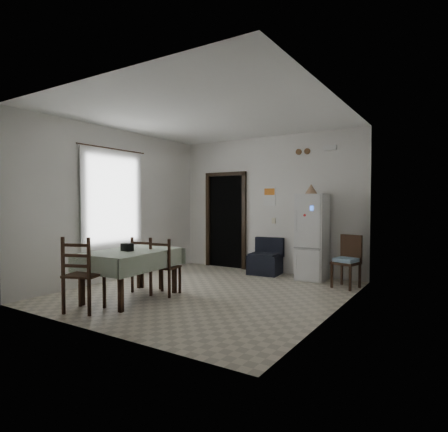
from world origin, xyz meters
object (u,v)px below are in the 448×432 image
fridge (312,237)px  dining_table (131,275)px  corner_chair (346,262)px  dining_chair_near_head (84,274)px  dining_chair_far_right (165,266)px  dining_chair_far_left (146,264)px  navy_seat (265,256)px

fridge → dining_table: size_ratio=1.15×
corner_chair → dining_chair_near_head: size_ratio=0.89×
dining_table → corner_chair: bearing=39.5°
dining_chair_near_head → dining_table: bearing=-113.1°
dining_chair_far_right → dining_chair_near_head: dining_chair_near_head is taller
dining_chair_far_left → dining_chair_far_right: size_ratio=1.00×
dining_chair_far_left → dining_chair_far_right: dining_chair_far_right is taller
dining_table → dining_chair_far_right: 0.56m
dining_chair_far_right → corner_chair: bearing=-149.3°
navy_seat → dining_chair_near_head: dining_chair_near_head is taller
corner_chair → fridge: bearing=166.9°
dining_chair_far_left → dining_chair_near_head: 1.33m
fridge → dining_chair_far_left: (-2.03, -2.40, -0.37)m
fridge → dining_chair_far_right: 2.92m
dining_table → dining_chair_far_left: 0.54m
navy_seat → dining_chair_far_right: size_ratio=0.81×
dining_chair_far_right → dining_chair_near_head: (-0.31, -1.30, 0.06)m
fridge → dining_chair_far_right: size_ratio=1.80×
navy_seat → dining_chair_far_left: size_ratio=0.82×
corner_chair → navy_seat: bearing=-178.3°
dining_chair_far_right → dining_chair_far_left: bearing=-13.4°
navy_seat → dining_table: 3.03m
corner_chair → dining_chair_near_head: 4.27m
corner_chair → dining_chair_far_left: (-2.77, -2.02, -0.00)m
dining_table → dining_chair_far_right: bearing=55.4°
fridge → corner_chair: 0.91m
corner_chair → dining_table: (-2.61, -2.53, -0.09)m
corner_chair → dining_chair_far_right: dining_chair_far_right is taller
fridge → dining_table: (-1.87, -2.90, -0.45)m
fridge → dining_table: bearing=-124.1°
navy_seat → corner_chair: bearing=-18.1°
corner_chair → dining_chair_far_right: 3.10m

